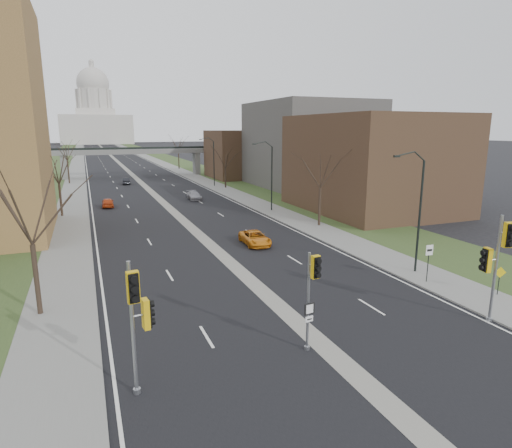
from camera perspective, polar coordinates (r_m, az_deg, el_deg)
ground at (r=22.46m, az=7.65°, el=-14.73°), size 700.00×700.00×0.00m
road_surface at (r=167.91m, az=-18.50°, el=8.39°), size 20.00×600.00×0.01m
median_strip at (r=167.91m, az=-18.50°, el=8.39°), size 1.20×600.00×0.02m
sidewalk_right at (r=169.05m, az=-14.40°, el=8.68°), size 4.00×600.00×0.12m
sidewalk_left at (r=167.62m, az=-22.63°, el=8.09°), size 4.00×600.00×0.12m
grass_verge_right at (r=169.93m, az=-12.38°, el=8.79°), size 8.00×600.00×0.10m
grass_verge_left at (r=167.80m, az=-24.69°, el=7.91°), size 8.00×600.00×0.10m
commercial_block_near at (r=56.81m, az=15.25°, el=7.80°), size 16.00×20.00×12.00m
commercial_block_mid at (r=79.09m, az=7.11°, el=10.44°), size 18.00×22.00×15.00m
commercial_block_far at (r=93.13m, az=-1.64°, el=9.29°), size 14.00×14.00×10.00m
pedestrian_bridge at (r=97.96m, az=-16.05°, el=8.88°), size 34.00×3.00×6.45m
capitol at (r=337.55m, az=-20.62°, el=13.16°), size 48.00×42.00×55.75m
streetlight_near at (r=31.54m, az=20.27°, el=5.77°), size 2.61×0.20×8.70m
streetlight_mid at (r=53.69m, az=1.33°, el=9.01°), size 2.61×0.20×8.70m
streetlight_far at (r=78.24m, az=-6.26°, el=10.04°), size 2.61×0.20×8.70m
tree_left_a at (r=25.73m, az=-28.22°, el=2.97°), size 7.20×7.20×9.40m
tree_left_b at (r=55.52m, az=-24.99°, el=7.22°), size 6.75×6.75×8.81m
tree_left_c at (r=89.41m, az=-24.00°, el=9.41°), size 7.65×7.65×9.99m
tree_right_a at (r=45.69m, az=8.65°, el=7.85°), size 7.20×7.20×9.40m
tree_right_b at (r=76.00m, az=-4.14°, el=9.15°), size 6.30×6.30×8.22m
tree_right_c at (r=114.68m, az=-10.35°, el=10.72°), size 7.65×7.65×9.99m
signal_pole_left at (r=17.02m, az=-15.45°, el=-10.97°), size 0.94×1.08×5.48m
signal_pole_median at (r=19.71m, az=7.52°, el=-8.05°), size 0.56×0.80×4.81m
signal_pole_right at (r=25.56m, az=29.44°, el=-3.56°), size 0.99×1.23×5.92m
speed_limit_sign at (r=31.01m, az=22.02°, el=-4.04°), size 0.56×0.06×2.58m
warning_sign at (r=30.74m, az=29.71°, el=-6.11°), size 0.66×0.32×1.81m
car_left_near at (r=60.80m, az=-19.15°, el=2.73°), size 1.65×3.76×1.26m
car_left_far at (r=85.47m, az=-16.90°, el=5.52°), size 1.64×3.89×1.25m
car_right_near at (r=38.74m, az=-0.14°, el=-1.87°), size 2.24×4.51×1.23m
car_right_mid at (r=64.27m, az=-8.26°, el=3.77°), size 1.77×4.21×1.22m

